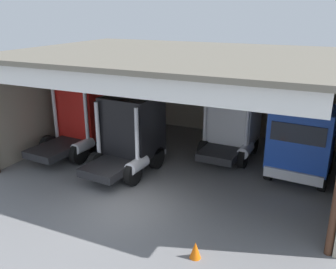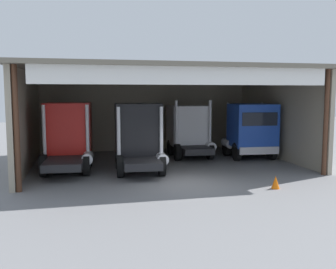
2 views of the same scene
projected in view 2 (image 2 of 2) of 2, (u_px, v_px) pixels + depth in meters
The scene contains 9 objects.
ground_plane at pixel (186, 183), 17.31m from camera, with size 80.00×80.00×0.00m, color slate.
workshop_shed at pixel (158, 98), 22.96m from camera, with size 15.56×11.36×5.47m.
truck_red_yard_outside at pixel (69, 135), 20.21m from camera, with size 2.65×5.28×3.58m.
truck_black_center_bay at pixel (139, 136), 19.82m from camera, with size 2.61×4.43×3.57m.
truck_white_left_bay at pixel (189, 130), 24.38m from camera, with size 2.59×4.36×3.65m.
truck_blue_center_right_bay at pixel (250, 130), 23.66m from camera, with size 2.80×4.39×3.50m.
oil_drum at pixel (152, 145), 26.82m from camera, with size 0.58×0.58×0.90m, color gold.
tool_cart at pixel (85, 146), 25.68m from camera, with size 0.90×0.60×1.00m, color red.
traffic_cone at pixel (276, 182), 16.33m from camera, with size 0.36×0.36×0.56m, color orange.
Camera 2 is at (-4.67, -16.33, 4.13)m, focal length 40.50 mm.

